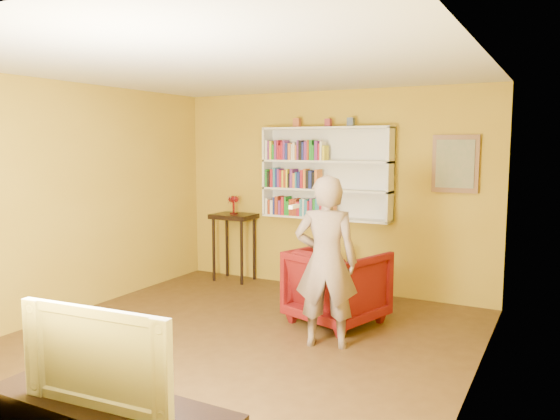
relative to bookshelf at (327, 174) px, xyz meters
The scene contains 15 objects.
room_shell 2.48m from the bookshelf, 90.00° to the right, with size 5.30×5.80×2.88m.
bookshelf is the anchor object (origin of this frame).
books_row_lower 0.60m from the bookshelf, 163.87° to the right, with size 1.01×0.19×0.26m.
books_row_middle 0.48m from the bookshelf, 166.98° to the right, with size 0.79×0.19×0.27m.
books_row_upper 0.53m from the bookshelf, 165.76° to the right, with size 0.89×0.19×0.27m.
ornament_left 0.81m from the bookshelf, behind, with size 0.09×0.09×0.12m, color #A2532E.
ornament_centre 0.68m from the bookshelf, 64.36° to the right, with size 0.08×0.08×0.11m, color maroon.
ornament_right 0.76m from the bookshelf, ahead, with size 0.08×0.08×0.11m, color #43506F.
framed_painting 1.66m from the bookshelf, ahead, with size 0.55×0.05×0.70m.
console_table 1.61m from the bookshelf, behind, with size 0.60×0.46×0.98m.
ruby_lustre 1.47m from the bookshelf, behind, with size 0.17×0.17×0.27m.
armchair 1.84m from the bookshelf, 62.04° to the right, with size 0.89×0.92×0.84m, color #4F050A.
person 2.26m from the bookshelf, 67.08° to the right, with size 0.62×0.41×1.69m, color #745F55.
game_remote 2.28m from the bookshelf, 74.82° to the right, with size 0.04×0.15×0.04m, color white.
television 4.77m from the bookshelf, 81.82° to the right, with size 0.98×0.13×0.56m, color black.
Camera 1 is at (2.88, -4.36, 1.98)m, focal length 35.00 mm.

